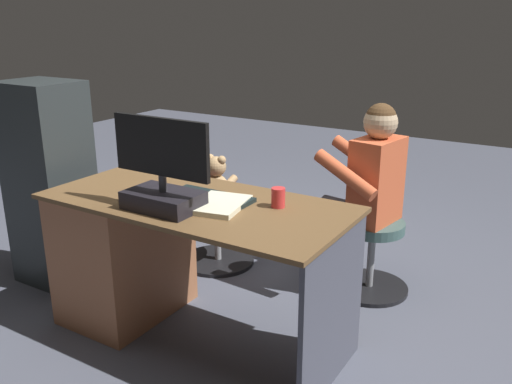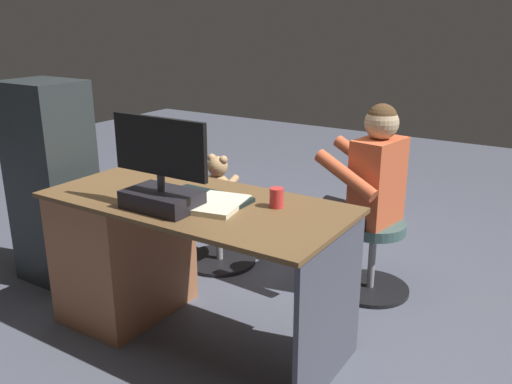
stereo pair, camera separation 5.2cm
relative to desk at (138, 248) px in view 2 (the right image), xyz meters
The scene contains 13 objects.
ground_plane 0.70m from the desk, 134.60° to the right, with size 10.00×10.00×0.00m, color #4F5361.
desk is the anchor object (origin of this frame).
monitor 0.62m from the desk, 154.68° to the left, with size 0.52×0.22×0.42m.
keyboard 0.58m from the desk, behind, with size 0.42×0.14×0.02m, color black.
computer_mouse 0.40m from the desk, 164.60° to the right, with size 0.06×0.10×0.04m, color #242A2E.
cup 0.89m from the desk, behind, with size 0.06×0.06×0.09m, color red.
tv_remote 0.38m from the desk, 141.99° to the left, with size 0.04×0.15×0.02m, color black.
notebook_binder 0.66m from the desk, behind, with size 0.22×0.30×0.02m, color beige.
office_chair_teddy 0.79m from the desk, 87.95° to the right, with size 0.48×0.48×0.44m.
teddy_bear 0.81m from the desk, 87.98° to the right, with size 0.21×0.22×0.30m.
visitor_chair 1.36m from the desk, 136.02° to the right, with size 0.47×0.47×0.44m.
person 1.32m from the desk, 134.05° to the right, with size 0.53×0.53×1.13m.
equipment_rack 0.79m from the desk, ahead, with size 0.44×0.36×1.23m, color #272D2F.
Camera 2 is at (-1.58, 2.33, 1.59)m, focal length 38.16 mm.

